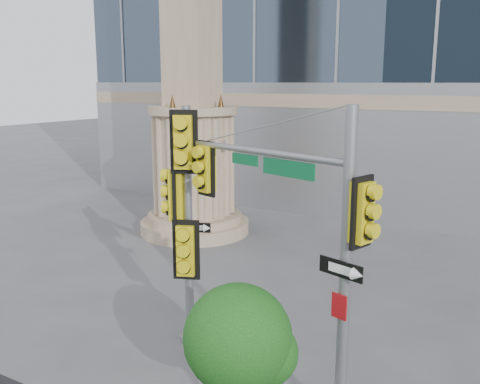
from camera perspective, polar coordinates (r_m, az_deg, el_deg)
The scene contains 5 objects.
ground at distance 12.01m, azimuth -6.04°, elevation -18.60°, with size 120.00×120.00×0.00m, color #545456.
monument at distance 21.19m, azimuth -5.08°, elevation 10.22°, with size 4.40×4.40×16.60m.
main_signal_pole at distance 9.68m, azimuth 6.42°, elevation -3.45°, with size 4.28×1.68×5.70m.
secondary_signal_pole at distance 12.05m, azimuth -5.99°, elevation -1.76°, with size 1.04×0.75×5.54m.
street_tree at distance 9.04m, azimuth 0.00°, elevation -15.77°, with size 1.83×1.79×2.86m.
Camera 1 is at (6.23, -8.30, 6.05)m, focal length 40.00 mm.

